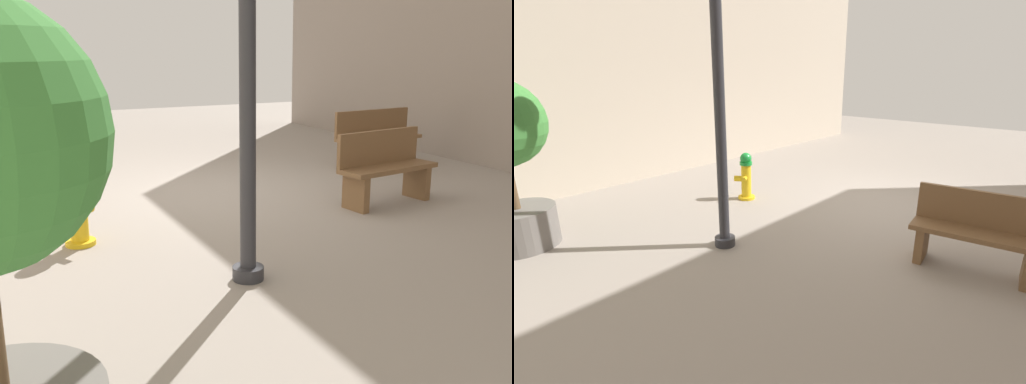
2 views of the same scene
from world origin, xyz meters
TOP-DOWN VIEW (x-y plane):
  - ground_plane at (0.00, 0.00)m, footprint 23.40×23.40m
  - fire_hydrant at (2.16, 1.46)m, footprint 0.37×0.39m
  - bench_near at (-3.23, -0.59)m, footprint 1.65×0.57m
  - bench_far at (-1.73, 1.52)m, footprint 1.46×0.63m

SIDE VIEW (x-z plane):
  - ground_plane at x=0.00m, z-range 0.00..0.00m
  - fire_hydrant at x=2.16m, z-range 0.00..0.88m
  - bench_far at x=-1.73m, z-range 0.01..0.96m
  - bench_near at x=-3.23m, z-range 0.02..0.97m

